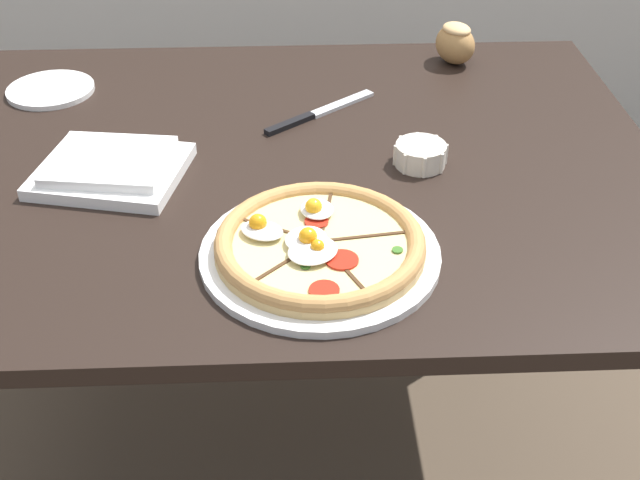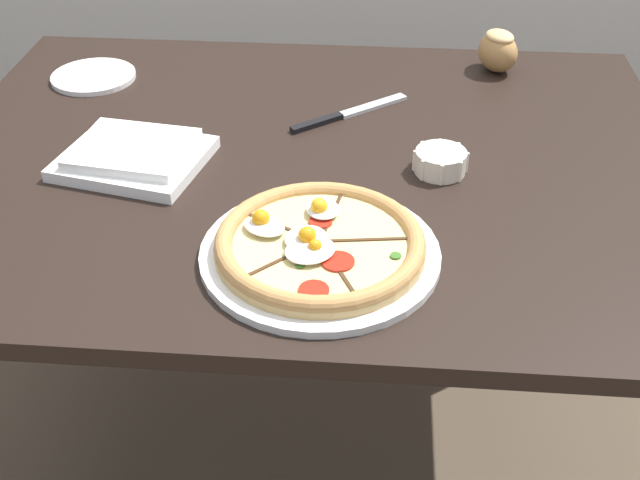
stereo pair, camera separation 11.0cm
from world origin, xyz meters
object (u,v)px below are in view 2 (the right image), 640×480
(bread_piece_near, at_px, (498,50))
(pizza, at_px, (319,246))
(napkin_folded, at_px, (134,155))
(dining_table, at_px, (306,203))
(side_saucer, at_px, (94,77))
(ramekin_bowl, at_px, (440,161))
(knife_main, at_px, (348,113))

(bread_piece_near, bearing_deg, pizza, -115.02)
(napkin_folded, bearing_deg, bread_piece_near, 33.95)
(pizza, bearing_deg, dining_table, 99.29)
(pizza, distance_m, side_saucer, 0.74)
(pizza, relative_size, napkin_folded, 1.29)
(pizza, height_order, bread_piece_near, bread_piece_near)
(ramekin_bowl, relative_size, side_saucer, 0.54)
(napkin_folded, distance_m, bread_piece_near, 0.76)
(dining_table, distance_m, pizza, 0.30)
(napkin_folded, bearing_deg, dining_table, 9.52)
(napkin_folded, bearing_deg, knife_main, 30.53)
(dining_table, distance_m, side_saucer, 0.54)
(ramekin_bowl, height_order, napkin_folded, ramekin_bowl)
(napkin_folded, height_order, bread_piece_near, bread_piece_near)
(dining_table, xyz_separation_m, pizza, (0.05, -0.28, 0.11))
(bread_piece_near, bearing_deg, ramekin_bowl, -107.52)
(dining_table, relative_size, pizza, 3.76)
(dining_table, distance_m, knife_main, 0.20)
(dining_table, distance_m, napkin_folded, 0.31)
(knife_main, bearing_deg, pizza, -130.93)
(knife_main, height_order, side_saucer, same)
(ramekin_bowl, distance_m, bread_piece_near, 0.43)
(side_saucer, bearing_deg, knife_main, -12.77)
(dining_table, bearing_deg, ramekin_bowl, -7.99)
(dining_table, relative_size, side_saucer, 7.63)
(dining_table, xyz_separation_m, bread_piece_near, (0.35, 0.38, 0.14))
(pizza, height_order, ramekin_bowl, pizza)
(dining_table, height_order, napkin_folded, napkin_folded)
(bread_piece_near, height_order, side_saucer, bread_piece_near)
(napkin_folded, height_order, knife_main, napkin_folded)
(bread_piece_near, bearing_deg, napkin_folded, -146.05)
(knife_main, bearing_deg, dining_table, -150.76)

